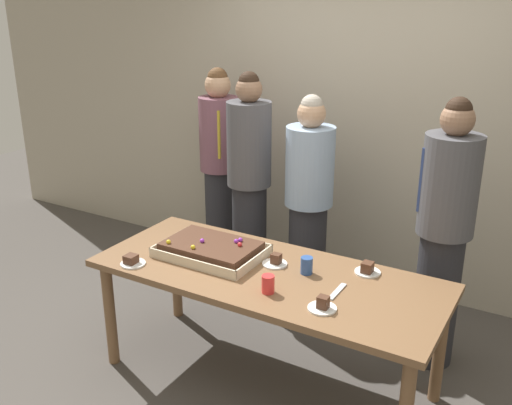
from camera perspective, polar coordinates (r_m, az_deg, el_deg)
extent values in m
plane|color=#4C4742|center=(3.75, 1.02, -17.04)|extent=(12.00, 12.00, 0.00)
cube|color=#B2A893|center=(4.52, 11.28, 9.98)|extent=(8.00, 0.12, 3.00)
cube|color=brown|center=(3.36, 1.10, -7.17)|extent=(2.05, 0.84, 0.04)
cylinder|color=brown|center=(3.82, -14.23, -10.65)|extent=(0.07, 0.07, 0.70)
cylinder|color=brown|center=(4.25, -7.90, -6.83)|extent=(0.07, 0.07, 0.70)
cylinder|color=brown|center=(3.55, 17.70, -13.54)|extent=(0.07, 0.07, 0.70)
cube|color=beige|center=(3.56, -4.43, -5.14)|extent=(0.63, 0.43, 0.01)
cube|color=beige|center=(3.40, -6.44, -5.94)|extent=(0.63, 0.01, 0.05)
cube|color=beige|center=(3.71, -2.61, -3.54)|extent=(0.63, 0.01, 0.05)
cube|color=beige|center=(3.72, -8.36, -3.65)|extent=(0.01, 0.43, 0.05)
cube|color=beige|center=(3.40, -0.13, -5.80)|extent=(0.01, 0.43, 0.05)
cube|color=#4C2D1E|center=(3.54, -4.44, -4.52)|extent=(0.56, 0.36, 0.07)
sphere|color=purple|center=(3.53, -5.34, -3.78)|extent=(0.03, 0.03, 0.03)
sphere|color=yellow|center=(3.54, -8.65, -3.88)|extent=(0.03, 0.03, 0.03)
sphere|color=purple|center=(3.53, -1.55, -3.72)|extent=(0.03, 0.03, 0.03)
sphere|color=purple|center=(3.52, -1.98, -3.84)|extent=(0.03, 0.03, 0.03)
sphere|color=red|center=(3.47, -1.61, -4.17)|extent=(0.03, 0.03, 0.03)
sphere|color=yellow|center=(3.45, -6.24, -4.41)|extent=(0.03, 0.03, 0.03)
cylinder|color=white|center=(3.44, 1.86, -6.08)|extent=(0.15, 0.15, 0.01)
cube|color=#4C2D1E|center=(3.42, 2.04, -5.57)|extent=(0.06, 0.05, 0.06)
cylinder|color=white|center=(3.40, 10.97, -6.77)|extent=(0.15, 0.15, 0.01)
cube|color=#4C2D1E|center=(3.38, 10.95, -6.30)|extent=(0.06, 0.07, 0.06)
cylinder|color=white|center=(3.51, -12.06, -5.93)|extent=(0.15, 0.15, 0.01)
cube|color=#4C2D1E|center=(3.50, -12.26, -5.48)|extent=(0.07, 0.07, 0.05)
cylinder|color=white|center=(3.00, 6.55, -10.34)|extent=(0.15, 0.15, 0.01)
cube|color=#4C2D1E|center=(2.98, 6.65, -9.77)|extent=(0.06, 0.05, 0.06)
cylinder|color=#2D5199|center=(3.33, 5.03, -6.21)|extent=(0.07, 0.07, 0.10)
cylinder|color=red|center=(3.12, 1.20, -8.06)|extent=(0.07, 0.07, 0.10)
cube|color=silver|center=(3.17, 8.03, -8.71)|extent=(0.03, 0.20, 0.01)
cylinder|color=#28282D|center=(3.86, 17.37, -9.02)|extent=(0.27, 0.27, 0.89)
cylinder|color=#4C4C51|center=(3.57, 18.60, 1.60)|extent=(0.34, 0.34, 0.61)
cube|color=navy|center=(3.51, 16.16, 2.10)|extent=(0.04, 0.02, 0.39)
sphere|color=#8C664C|center=(3.47, 19.31, 7.75)|extent=(0.19, 0.19, 0.19)
sphere|color=black|center=(3.46, 19.41, 8.61)|extent=(0.15, 0.15, 0.15)
cylinder|color=#28282D|center=(4.31, 5.04, -5.37)|extent=(0.28, 0.28, 0.83)
cylinder|color=#93ADCC|center=(4.06, 5.34, 3.58)|extent=(0.34, 0.34, 0.56)
sphere|color=tan|center=(3.97, 5.51, 8.72)|extent=(0.20, 0.20, 0.20)
sphere|color=#B2A899|center=(3.96, 5.54, 9.50)|extent=(0.15, 0.15, 0.15)
cylinder|color=#28282D|center=(4.91, -3.51, -1.72)|extent=(0.25, 0.25, 0.89)
cylinder|color=#7A4C5B|center=(4.68, -3.70, 6.77)|extent=(0.32, 0.32, 0.60)
cube|color=gold|center=(4.53, -3.79, 6.70)|extent=(0.04, 0.02, 0.38)
sphere|color=tan|center=(4.61, -3.81, 11.51)|extent=(0.21, 0.21, 0.21)
sphere|color=brown|center=(4.60, -3.82, 12.20)|extent=(0.16, 0.16, 0.16)
cylinder|color=#28282D|center=(4.46, -0.64, -3.80)|extent=(0.26, 0.26, 0.91)
cylinder|color=#4C4C51|center=(4.21, -0.68, 5.79)|extent=(0.33, 0.33, 0.62)
sphere|color=#8C664C|center=(4.13, -0.71, 11.11)|extent=(0.19, 0.19, 0.19)
sphere|color=black|center=(4.12, -0.71, 11.83)|extent=(0.15, 0.15, 0.15)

